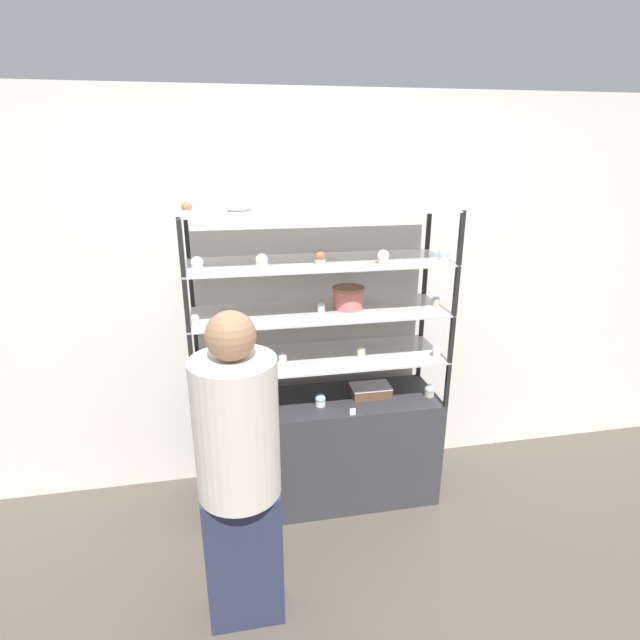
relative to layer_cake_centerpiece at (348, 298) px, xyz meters
name	(u,v)px	position (x,y,z in m)	size (l,w,h in m)	color
ground_plane	(320,495)	(-0.18, -0.01, -1.40)	(20.00, 20.00, 0.00)	brown
back_wall	(309,298)	(-0.18, 0.37, -0.10)	(8.00, 0.05, 2.60)	silver
display_base	(320,449)	(-0.18, -0.01, -1.04)	(1.53, 0.48, 0.73)	#333338
display_riser_lower	(320,359)	(-0.18, -0.01, -0.38)	(1.53, 0.48, 0.30)	black
display_riser_middle	(320,313)	(-0.18, -0.01, -0.08)	(1.53, 0.48, 0.30)	black
display_riser_upper	(320,264)	(-0.18, -0.01, 0.22)	(1.53, 0.48, 0.30)	black
display_riser_top	(320,211)	(-0.18, -0.01, 0.52)	(1.53, 0.48, 0.30)	black
layer_cake_centerpiece	(348,298)	(0.00, 0.00, 0.00)	(0.19, 0.19, 0.13)	#C66660
sheet_cake_frosted	(370,390)	(0.16, -0.01, -0.63)	(0.25, 0.15, 0.07)	brown
cupcake_0	(205,410)	(-0.89, -0.08, -0.63)	(0.07, 0.07, 0.08)	beige
cupcake_1	(320,400)	(-0.19, -0.09, -0.63)	(0.07, 0.07, 0.08)	white
cupcake_2	(429,391)	(0.53, -0.09, -0.63)	(0.07, 0.07, 0.08)	#CCB28C
price_tag_0	(353,412)	(-0.02, -0.24, -0.65)	(0.04, 0.00, 0.04)	white
cupcake_3	(203,369)	(-0.88, -0.14, -0.33)	(0.05, 0.05, 0.07)	beige
cupcake_4	(283,358)	(-0.41, -0.07, -0.33)	(0.05, 0.05, 0.07)	white
cupcake_5	(361,352)	(0.07, -0.06, -0.33)	(0.05, 0.05, 0.07)	beige
cupcake_6	(436,351)	(0.53, -0.14, -0.33)	(0.05, 0.05, 0.07)	beige
price_tag_1	(347,367)	(-0.06, -0.24, -0.35)	(0.04, 0.00, 0.04)	white
cupcake_7	(195,320)	(-0.90, -0.14, -0.04)	(0.05, 0.05, 0.06)	white
cupcake_8	(320,308)	(-0.18, -0.05, -0.04)	(0.05, 0.05, 0.06)	beige
cupcake_9	(436,301)	(0.54, -0.05, -0.04)	(0.05, 0.05, 0.06)	#CCB28C
price_tag_2	(305,320)	(-0.30, -0.24, -0.05)	(0.04, 0.00, 0.04)	white
cupcake_10	(197,264)	(-0.86, -0.13, 0.27)	(0.07, 0.07, 0.08)	beige
cupcake_11	(262,261)	(-0.52, -0.12, 0.27)	(0.07, 0.07, 0.08)	beige
cupcake_12	(320,257)	(-0.19, -0.08, 0.27)	(0.07, 0.07, 0.08)	#CCB28C
cupcake_13	(383,257)	(0.16, -0.14, 0.27)	(0.07, 0.07, 0.08)	#CCB28C
cupcake_14	(444,255)	(0.53, -0.15, 0.27)	(0.07, 0.07, 0.08)	beige
price_tag_3	(398,263)	(0.22, -0.24, 0.26)	(0.04, 0.00, 0.04)	white
cupcake_15	(187,208)	(-0.89, -0.14, 0.56)	(0.06, 0.06, 0.07)	white
cupcake_16	(256,206)	(-0.54, -0.09, 0.56)	(0.06, 0.06, 0.07)	beige
cupcake_17	(320,204)	(-0.18, -0.06, 0.56)	(0.06, 0.06, 0.07)	#CCB28C
cupcake_18	(386,203)	(0.18, -0.09, 0.56)	(0.06, 0.06, 0.07)	#CCB28C
cupcake_19	(444,201)	(0.54, -0.07, 0.56)	(0.06, 0.06, 0.07)	white
price_tag_4	(410,207)	(0.27, -0.24, 0.56)	(0.04, 0.00, 0.04)	white
donut_glazed	(238,206)	(-0.63, -0.01, 0.56)	(0.15, 0.15, 0.04)	#EFB2BC
customer_figure	(239,469)	(-0.71, -0.84, -0.53)	(0.38, 0.38, 1.63)	#282D47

